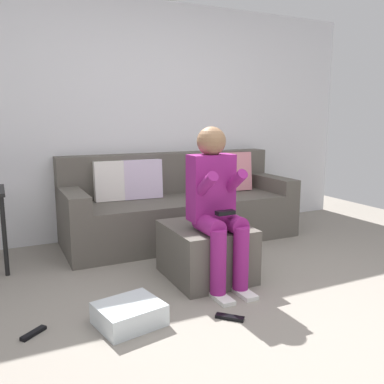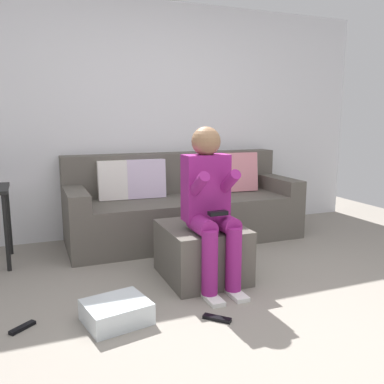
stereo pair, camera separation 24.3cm
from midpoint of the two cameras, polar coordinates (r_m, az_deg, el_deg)
ground_plane at (r=2.67m, az=9.27°, el=-18.11°), size 6.73×6.73×0.00m
wall_back at (r=4.55m, az=-8.15°, el=9.92°), size 5.17×0.10×2.49m
couch_sectional at (r=4.33m, az=-3.40°, el=-1.99°), size 2.40×0.88×0.89m
ottoman at (r=3.30m, az=-0.17°, el=-8.31°), size 0.60×0.68×0.43m
person_seated at (r=3.03m, az=1.16°, el=-1.24°), size 0.34×0.57×1.21m
storage_bin at (r=2.69m, az=-11.45°, el=-16.40°), size 0.44×0.40×0.14m
remote_near_ottoman at (r=2.73m, az=2.65°, el=-17.14°), size 0.16×0.17×0.02m
remote_by_storage_bin at (r=2.84m, az=-8.43°, el=-16.08°), size 0.15×0.08×0.02m
remote_under_side_table at (r=2.76m, az=-23.77°, el=-17.65°), size 0.16×0.14×0.02m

